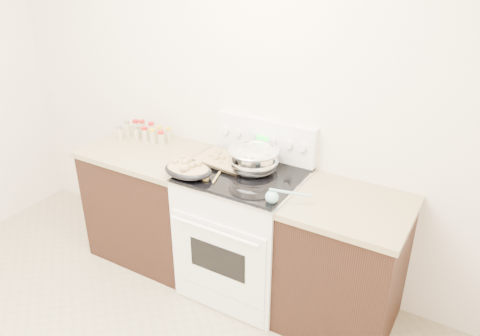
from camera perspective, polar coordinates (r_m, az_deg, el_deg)
The scene contains 9 objects.
counter_left at distance 3.77m, azimuth -10.50°, elevation -4.13°, with size 0.93×0.67×0.92m.
counter_right at distance 3.12m, azimuth 12.45°, elevation -11.53°, with size 0.73×0.67×0.92m.
kitchen_range at distance 3.33m, azimuth 0.48°, elevation -7.51°, with size 0.78×0.73×1.22m.
mixing_bowl at distance 3.09m, azimuth 1.68°, elevation 1.00°, with size 0.34×0.34×0.20m.
roasting_pan at distance 3.05m, azimuth -6.37°, elevation -0.16°, with size 0.35×0.25×0.11m.
baking_sheet at distance 3.23m, azimuth -1.91°, elevation 0.95°, with size 0.45×0.33×0.06m.
wooden_spoon at distance 3.03m, azimuth -3.62°, elevation -1.06°, with size 0.10×0.25×0.04m.
blue_ladle at distance 2.76m, azimuth 4.19°, elevation -3.49°, with size 0.24×0.18×0.10m.
spice_jars at distance 3.73m, azimuth -11.46°, elevation 4.33°, with size 0.39×0.22×0.13m.
Camera 1 is at (1.73, -0.97, 2.35)m, focal length 35.00 mm.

